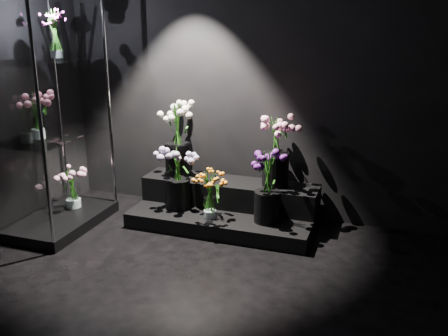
% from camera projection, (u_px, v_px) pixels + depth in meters
% --- Properties ---
extents(floor, '(4.00, 4.00, 0.00)m').
position_uv_depth(floor, '(174.00, 316.00, 3.41)').
color(floor, black).
rests_on(floor, ground).
extents(wall_back, '(4.00, 0.00, 4.00)m').
position_uv_depth(wall_back, '(256.00, 76.00, 4.80)').
color(wall_back, black).
rests_on(wall_back, floor).
extents(display_riser, '(1.76, 0.78, 0.39)m').
position_uv_depth(display_riser, '(226.00, 206.00, 4.91)').
color(display_riser, black).
rests_on(display_riser, floor).
extents(display_case, '(0.63, 1.06, 2.33)m').
position_uv_depth(display_case, '(50.00, 107.00, 4.51)').
color(display_case, black).
rests_on(display_case, floor).
extents(bouquet_orange_bells, '(0.30, 0.30, 0.47)m').
position_uv_depth(bouquet_orange_bells, '(210.00, 193.00, 4.60)').
color(bouquet_orange_bells, white).
rests_on(bouquet_orange_bells, display_riser).
extents(bouquet_lilac, '(0.44, 0.44, 0.62)m').
position_uv_depth(bouquet_lilac, '(178.00, 173.00, 4.80)').
color(bouquet_lilac, black).
rests_on(bouquet_lilac, display_riser).
extents(bouquet_purple, '(0.34, 0.34, 0.66)m').
position_uv_depth(bouquet_purple, '(268.00, 185.00, 4.48)').
color(bouquet_purple, black).
rests_on(bouquet_purple, display_riser).
extents(bouquet_cream_roses, '(0.39, 0.39, 0.75)m').
position_uv_depth(bouquet_cream_roses, '(177.00, 134.00, 4.99)').
color(bouquet_cream_roses, black).
rests_on(bouquet_cream_roses, display_riser).
extents(bouquet_pink_roses, '(0.45, 0.45, 0.67)m').
position_uv_depth(bouquet_pink_roses, '(276.00, 147.00, 4.71)').
color(bouquet_pink_roses, black).
rests_on(bouquet_pink_roses, display_riser).
extents(bouquet_case_pink, '(0.32, 0.32, 0.41)m').
position_uv_depth(bouquet_case_pink, '(36.00, 114.00, 4.39)').
color(bouquet_case_pink, white).
rests_on(bouquet_case_pink, display_case).
extents(bouquet_case_magenta, '(0.26, 0.26, 0.41)m').
position_uv_depth(bouquet_case_magenta, '(55.00, 34.00, 4.42)').
color(bouquet_case_magenta, white).
rests_on(bouquet_case_magenta, display_case).
extents(bouquet_case_base_pink, '(0.37, 0.37, 0.42)m').
position_uv_depth(bouquet_case_base_pink, '(72.00, 186.00, 4.97)').
color(bouquet_case_base_pink, white).
rests_on(bouquet_case_base_pink, display_case).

